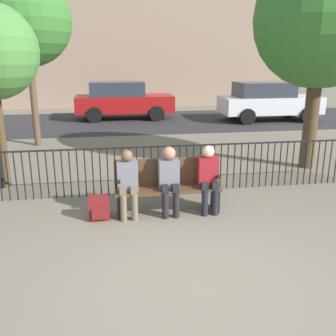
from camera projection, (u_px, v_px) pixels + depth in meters
ground_plane at (197, 283)px, 4.42m from camera, size 80.00×80.00×0.00m
park_bench at (167, 184)px, 6.38m from camera, size 1.78×0.45×0.92m
seated_person_0 at (128, 180)px, 6.11m from camera, size 0.34×0.39×1.14m
seated_person_1 at (169, 177)px, 6.21m from camera, size 0.34×0.39×1.17m
seated_person_2 at (208, 175)px, 6.32m from camera, size 0.34×0.39×1.16m
backpack at (99, 208)px, 6.12m from camera, size 0.34×0.25×0.40m
fence_railing at (159, 165)px, 7.27m from camera, size 9.01×0.03×0.95m
tree_0 at (26, 21)px, 10.52m from camera, size 2.55×2.55×4.87m
tree_2 at (322, 21)px, 8.24m from camera, size 3.00×3.00×4.88m
street_surface at (131, 122)px, 15.79m from camera, size 24.00×6.00×0.01m
parked_car_0 at (268, 101)px, 15.91m from camera, size 4.20×1.94×1.62m
parked_car_1 at (122, 100)px, 16.34m from camera, size 4.20×1.94×1.62m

